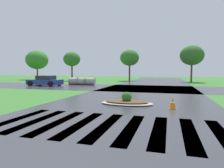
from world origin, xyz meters
TOP-DOWN VIEW (x-y plane):
  - asphalt_roadway at (0.00, 10.00)m, footprint 9.47×80.00m
  - asphalt_cross_road at (0.00, 18.83)m, footprint 90.00×8.52m
  - crosswalk_stripes at (-0.00, 4.18)m, footprint 7.65×3.58m
  - median_island at (-0.21, 8.68)m, footprint 2.96×1.64m
  - car_white_sedan at (-12.57, 18.85)m, footprint 4.12×2.17m
  - drainage_pipe_stack at (-8.85, 21.45)m, footprint 3.53×1.25m
  - traffic_cone at (2.26, 8.00)m, footprint 0.36×0.36m
  - background_treeline at (-6.81, 32.19)m, footprint 42.72×6.26m

SIDE VIEW (x-z plane):
  - asphalt_roadway at x=0.00m, z-range 0.00..0.01m
  - asphalt_cross_road at x=0.00m, z-range 0.00..0.01m
  - crosswalk_stripes at x=0.00m, z-range 0.00..0.01m
  - median_island at x=-0.21m, z-range -0.20..0.48m
  - traffic_cone at x=2.26m, z-range -0.01..0.55m
  - drainage_pipe_stack at x=-8.85m, z-range 0.00..0.95m
  - car_white_sedan at x=-12.57m, z-range -0.04..1.21m
  - background_treeline at x=-6.81m, z-range 0.93..6.87m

